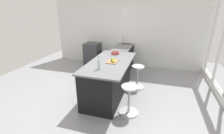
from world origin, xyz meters
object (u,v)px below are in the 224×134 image
stool_middle (129,101)px  stool_by_window (137,77)px  oven_range (93,54)px  apple_green (112,60)px  cutting_board (112,61)px  apple_yellow (113,61)px  fruit_bowl (115,53)px  kitchen_island (108,78)px  water_bottle (99,64)px

stool_middle → stool_by_window: bearing=180.0°
oven_range → apple_green: apple_green is taller
apple_green → stool_by_window: bearing=139.3°
cutting_board → apple_yellow: 0.12m
cutting_board → fruit_bowl: 0.71m
apple_green → fruit_bowl: bearing=-169.9°
stool_middle → apple_yellow: bearing=-136.2°
stool_middle → cutting_board: size_ratio=1.88×
apple_yellow → fruit_bowl: size_ratio=0.30×
stool_by_window → apple_green: bearing=-40.7°
oven_range → stool_middle: size_ratio=1.30×
kitchen_island → apple_green: bearing=81.6°
fruit_bowl → cutting_board: bearing=10.0°
oven_range → apple_green: 2.78m
oven_range → kitchen_island: bearing=32.3°
kitchen_island → water_bottle: size_ratio=6.49×
stool_middle → water_bottle: (-0.06, -0.71, 0.76)m
cutting_board → fruit_bowl: bearing=-170.0°
oven_range → apple_green: (2.25, 1.53, 0.58)m
stool_by_window → water_bottle: (1.22, -0.71, 0.76)m
apple_yellow → fruit_bowl: bearing=-167.5°
oven_range → water_bottle: 3.20m
stool_by_window → apple_green: size_ratio=7.60×
oven_range → water_bottle: size_ratio=2.81×
kitchen_island → apple_yellow: size_ratio=28.79×
fruit_bowl → stool_by_window: bearing=86.0°
stool_by_window → water_bottle: water_bottle is taller
water_bottle → fruit_bowl: water_bottle is taller
apple_green → water_bottle: bearing=-14.2°
stool_by_window → stool_middle: bearing=0.0°
stool_middle → apple_green: bearing=-137.8°
water_bottle → stool_by_window: bearing=149.9°
water_bottle → fruit_bowl: (-1.27, 0.02, -0.08)m
oven_range → water_bottle: (2.81, 1.38, 0.64)m
oven_range → apple_yellow: size_ratio=12.46×
stool_by_window → water_bottle: bearing=-30.1°
stool_middle → apple_green: (-0.62, -0.57, 0.70)m
kitchen_island → apple_green: apple_green is taller
cutting_board → kitchen_island: bearing=-94.5°
apple_green → fruit_bowl: apple_green is taller
stool_middle → cutting_board: 1.07m
apple_yellow → apple_green: bearing=-149.7°
kitchen_island → cutting_board: size_ratio=5.64×
apple_yellow → apple_green: apple_green is taller
oven_range → kitchen_island: 2.64m
cutting_board → water_bottle: bearing=-13.8°
stool_middle → fruit_bowl: bearing=-152.5°
kitchen_island → apple_yellow: apple_yellow is taller
oven_range → apple_yellow: apple_yellow is taller
oven_range → fruit_bowl: bearing=42.2°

